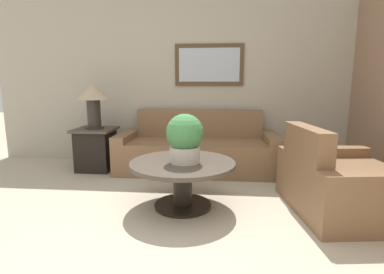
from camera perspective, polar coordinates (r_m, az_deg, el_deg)
name	(u,v)px	position (r m, az deg, el deg)	size (l,w,h in m)	color
ground_plane	(170,269)	(2.21, -4.15, -23.73)	(20.00, 20.00, 0.00)	#BCAD93
wall_back	(199,78)	(4.63, 1.43, 11.16)	(6.43, 0.09, 2.60)	#B2A893
couch_main	(198,151)	(4.27, 1.06, -2.70)	(2.22, 0.87, 0.83)	brown
armchair	(342,184)	(3.25, 26.63, -8.08)	(1.11, 1.26, 0.83)	brown
coffee_table	(183,174)	(3.00, -1.79, -7.09)	(1.04, 1.04, 0.47)	black
side_table	(96,149)	(4.50, -17.82, -2.12)	(0.55, 0.55, 0.60)	black
table_lamp	(93,97)	(4.41, -18.34, 7.20)	(0.47, 0.47, 0.62)	#2D2823
potted_plant_on_table	(185,137)	(2.89, -1.37, -0.08)	(0.36, 0.36, 0.48)	beige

